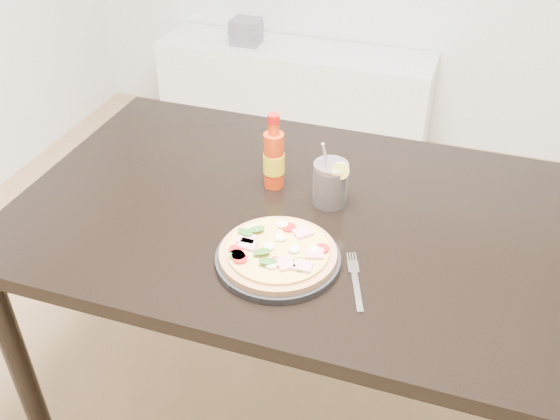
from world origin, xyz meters
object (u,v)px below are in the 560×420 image
(plate, at_px, (278,259))
(hot_sauce_bottle, at_px, (274,158))
(fork, at_px, (355,279))
(media_console, at_px, (294,94))
(dining_table, at_px, (295,235))
(cola_cup, at_px, (330,184))
(pizza, at_px, (278,252))

(plate, bearing_deg, hot_sauce_bottle, 110.60)
(fork, height_order, media_console, fork)
(fork, relative_size, media_console, 0.13)
(media_console, bearing_deg, dining_table, -72.66)
(hot_sauce_bottle, bearing_deg, cola_cup, -10.34)
(plate, relative_size, pizza, 1.07)
(pizza, bearing_deg, dining_table, 96.44)
(dining_table, height_order, hot_sauce_bottle, hot_sauce_bottle)
(plate, bearing_deg, pizza, -122.59)
(fork, xyz_separation_m, media_console, (-0.72, 1.86, -0.50))
(cola_cup, bearing_deg, fork, -64.34)
(dining_table, relative_size, fork, 7.64)
(dining_table, relative_size, cola_cup, 7.93)
(plate, xyz_separation_m, cola_cup, (0.05, 0.26, 0.05))
(pizza, relative_size, hot_sauce_bottle, 1.26)
(plate, xyz_separation_m, fork, (0.18, -0.01, -0.01))
(dining_table, xyz_separation_m, fork, (0.20, -0.21, 0.09))
(fork, bearing_deg, plate, 158.98)
(pizza, bearing_deg, plate, 57.41)
(hot_sauce_bottle, distance_m, cola_cup, 0.16)
(pizza, distance_m, fork, 0.18)
(dining_table, xyz_separation_m, media_console, (-0.52, 1.65, -0.42))
(media_console, bearing_deg, pizza, -73.81)
(dining_table, xyz_separation_m, cola_cup, (0.07, 0.06, 0.14))
(media_console, bearing_deg, plate, -73.80)
(pizza, xyz_separation_m, fork, (0.18, -0.01, -0.02))
(plate, distance_m, media_console, 2.00)
(pizza, distance_m, hot_sauce_bottle, 0.32)
(hot_sauce_bottle, relative_size, cola_cup, 1.18)
(plate, relative_size, fork, 1.54)
(cola_cup, distance_m, media_console, 1.79)
(dining_table, distance_m, media_console, 1.78)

